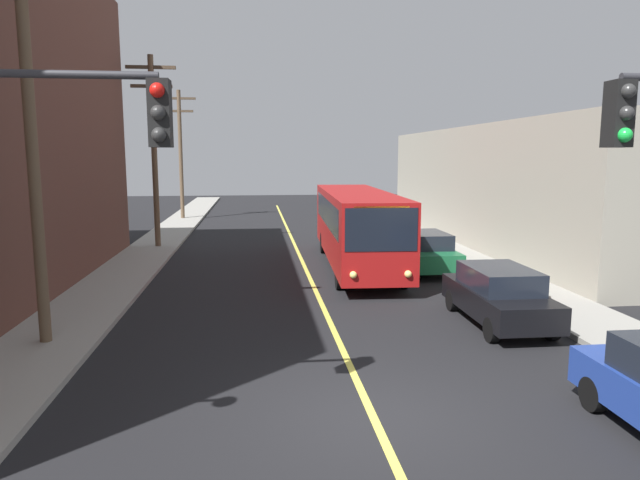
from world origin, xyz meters
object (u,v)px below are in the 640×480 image
utility_pole_near (30,121)px  fire_hydrant (540,287)px  utility_pole_far (180,148)px  city_bus (356,224)px  parked_car_black (498,295)px  traffic_signal_left_corner (27,181)px  utility_pole_mid (154,142)px  parked_car_green (425,251)px

utility_pole_near → fire_hydrant: utility_pole_near is taller
utility_pole_near → utility_pole_far: bearing=90.4°
city_bus → utility_pole_far: size_ratio=1.32×
parked_car_black → fire_hydrant: size_ratio=5.26×
city_bus → traffic_signal_left_corner: (-7.61, -14.69, 2.49)m
utility_pole_mid → fire_hydrant: (13.87, -12.77, -4.77)m
city_bus → parked_car_green: size_ratio=2.78×
fire_hydrant → utility_pole_far: bearing=118.5°
parked_car_black → utility_pole_far: size_ratio=0.48×
utility_pole_mid → traffic_signal_left_corner: size_ratio=1.57×
parked_car_green → parked_car_black: bearing=-91.1°
utility_pole_near → utility_pole_far: 28.66m
parked_car_green → traffic_signal_left_corner: traffic_signal_left_corner is taller
utility_pole_near → utility_pole_far: utility_pole_near is taller
parked_car_green → traffic_signal_left_corner: size_ratio=0.73×
traffic_signal_left_corner → city_bus: bearing=62.6°
utility_pole_near → utility_pole_mid: bearing=89.1°
city_bus → utility_pole_mid: utility_pole_mid is taller
parked_car_black → traffic_signal_left_corner: 12.16m
city_bus → parked_car_green: bearing=-28.6°
parked_car_black → utility_pole_near: size_ratio=0.46×
parked_car_black → fire_hydrant: (2.20, 1.83, -0.26)m
parked_car_black → utility_pole_mid: size_ratio=0.47×
parked_car_black → parked_car_green: size_ratio=1.00×
utility_pole_mid → fire_hydrant: utility_pole_mid is taller
city_bus → utility_pole_near: size_ratio=1.26×
city_bus → utility_pole_far: utility_pole_far is taller
parked_car_black → utility_pole_far: bearing=113.3°
city_bus → utility_pole_mid: size_ratio=1.30×
utility_pole_near → parked_car_green: bearing=33.5°
utility_pole_near → traffic_signal_left_corner: 5.73m
city_bus → utility_pole_mid: 11.45m
parked_car_green → utility_pole_near: utility_pole_near is taller
traffic_signal_left_corner → utility_pole_near: bearing=109.1°
parked_car_black → utility_pole_far: 30.89m
parked_car_black → utility_pole_far: (-12.08, 28.08, 4.43)m
utility_pole_far → traffic_signal_left_corner: size_ratio=1.55×
utility_pole_near → utility_pole_mid: (0.23, 15.18, -0.14)m
utility_pole_mid → traffic_signal_left_corner: utility_pole_mid is taller
parked_car_green → utility_pole_far: 24.43m
city_bus → parked_car_black: size_ratio=2.77×
utility_pole_near → traffic_signal_left_corner: bearing=-70.9°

